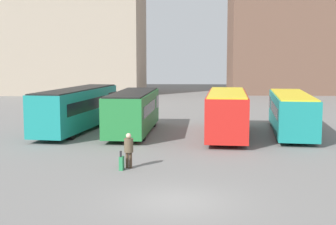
{
  "coord_description": "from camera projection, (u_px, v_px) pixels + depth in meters",
  "views": [
    {
      "loc": [
        0.43,
        -16.97,
        5.3
      ],
      "look_at": [
        -0.78,
        10.91,
        2.07
      ],
      "focal_mm": 50.0,
      "sensor_mm": 36.0,
      "label": 1
    }
  ],
  "objects": [
    {
      "name": "ground_plane",
      "position": [
        176.0,
        201.0,
        17.46
      ],
      "size": [
        160.0,
        160.0,
        0.0
      ],
      "primitive_type": "plane",
      "color": "slate"
    },
    {
      "name": "bus_0",
      "position": [
        78.0,
        108.0,
        34.43
      ],
      "size": [
        4.05,
        11.99,
        3.12
      ],
      "rotation": [
        0.0,
        0.0,
        1.43
      ],
      "color": "#19847F",
      "rests_on": "ground_plane"
    },
    {
      "name": "bus_1",
      "position": [
        133.0,
        111.0,
        33.36
      ],
      "size": [
        2.99,
        10.18,
        2.95
      ],
      "rotation": [
        0.0,
        0.0,
        1.53
      ],
      "color": "#237A38",
      "rests_on": "ground_plane"
    },
    {
      "name": "bus_2",
      "position": [
        227.0,
        112.0,
        32.06
      ],
      "size": [
        3.45,
        10.64,
        3.05
      ],
      "rotation": [
        0.0,
        0.0,
        1.49
      ],
      "color": "red",
      "rests_on": "ground_plane"
    },
    {
      "name": "bus_3",
      "position": [
        291.0,
        112.0,
        33.15
      ],
      "size": [
        3.77,
        11.22,
        2.84
      ],
      "rotation": [
        0.0,
        0.0,
        1.45
      ],
      "color": "#19847F",
      "rests_on": "ground_plane"
    },
    {
      "name": "traveler",
      "position": [
        129.0,
        147.0,
        22.64
      ],
      "size": [
        0.48,
        0.48,
        1.72
      ],
      "rotation": [
        0.0,
        0.0,
        1.47
      ],
      "color": "#4C3828",
      "rests_on": "ground_plane"
    },
    {
      "name": "suitcase",
      "position": [
        122.0,
        163.0,
        22.31
      ],
      "size": [
        0.22,
        0.4,
        0.95
      ],
      "rotation": [
        0.0,
        0.0,
        1.47
      ],
      "color": "#28844C",
      "rests_on": "ground_plane"
    }
  ]
}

